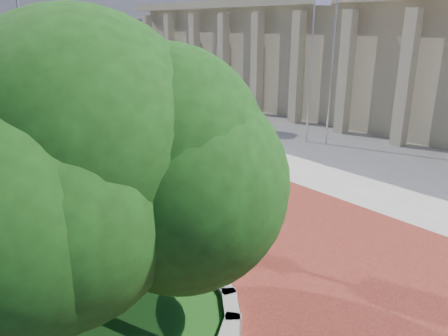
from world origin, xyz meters
TOP-DOWN VIEW (x-y plane):
  - ground at (0.00, 0.00)m, footprint 200.00×200.00m
  - plaza at (0.00, -1.00)m, footprint 12.00×12.00m
  - sidewalk at (16.00, 10.00)m, footprint 20.00×50.00m
  - planter_wall at (-2.71, -0.00)m, footprint 2.96×6.77m
  - grass_bed at (-5.00, 0.00)m, footprint 6.10×6.10m
  - civic_building at (23.60, 12.00)m, footprint 17.35×44.00m
  - tree_planter at (-5.00, 0.00)m, footprint 5.20×5.20m
  - post_clock at (-0.31, 0.95)m, footprint 1.10×1.10m
  - flagpole_a at (12.43, 6.80)m, footprint 1.35×0.68m
  - flagpole_b at (11.96, 7.91)m, footprint 1.39×0.24m
  - street_lamp_near at (2.71, 28.93)m, footprint 1.99×0.95m
  - shrub_near at (11.09, 12.79)m, footprint 1.20×1.20m
  - shrub_mid at (11.51, 19.56)m, footprint 1.20×1.20m
  - shrub_far at (12.95, 23.45)m, footprint 1.20×1.20m

SIDE VIEW (x-z plane):
  - ground at x=0.00m, z-range 0.00..0.00m
  - plaza at x=0.00m, z-range 0.00..0.04m
  - sidewalk at x=16.00m, z-range 0.00..0.04m
  - grass_bed at x=-5.00m, z-range 0.00..0.40m
  - planter_wall at x=-2.71m, z-range 0.00..0.54m
  - shrub_near at x=11.09m, z-range 0.49..2.69m
  - shrub_mid at x=11.51m, z-range 0.49..2.69m
  - shrub_far at x=12.95m, z-range 0.49..2.69m
  - post_clock at x=-0.31m, z-range 0.26..5.43m
  - tree_planter at x=-5.00m, z-range 0.56..6.89m
  - civic_building at x=23.60m, z-range 0.03..8.63m
  - flagpole_b at x=11.96m, z-range 0.11..9.05m
  - flagpole_a at x=12.43m, z-range 0.12..9.34m
  - street_lamp_near at x=2.71m, z-range 0.80..10.13m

